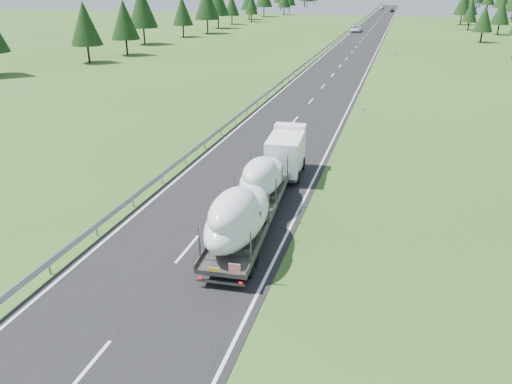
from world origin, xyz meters
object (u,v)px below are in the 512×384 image
(boat_truck, at_px, (258,187))
(distant_van, at_px, (356,29))
(distant_car_blue, at_px, (381,8))
(highway_sign, at_px, (390,44))
(distant_car_dark, at_px, (392,10))

(boat_truck, height_order, distant_van, boat_truck)
(distant_car_blue, bearing_deg, distant_van, -92.82)
(highway_sign, bearing_deg, distant_car_blue, 93.43)
(boat_truck, xyz_separation_m, distant_van, (-5.81, 119.22, -1.13))
(boat_truck, relative_size, distant_car_dark, 4.18)
(boat_truck, height_order, distant_car_dark, boat_truck)
(highway_sign, relative_size, distant_car_dark, 0.62)
(distant_van, distance_m, distant_car_dark, 102.68)
(distant_van, bearing_deg, boat_truck, -83.16)
(distant_car_dark, bearing_deg, boat_truck, -88.41)
(highway_sign, height_order, distant_car_blue, highway_sign)
(boat_truck, xyz_separation_m, distant_car_blue, (-5.50, 245.89, -1.25))
(boat_truck, relative_size, distant_van, 2.95)
(highway_sign, xyz_separation_m, boat_truck, (-4.70, -75.42, 0.15))
(distant_van, xyz_separation_m, distant_car_dark, (6.32, 102.48, -0.11))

